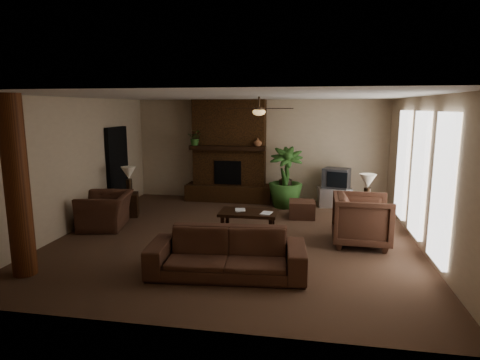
% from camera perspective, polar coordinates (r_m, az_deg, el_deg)
% --- Properties ---
extents(room_shell, '(7.00, 7.00, 7.00)m').
position_cam_1_polar(room_shell, '(7.93, -0.50, 1.62)').
color(room_shell, brown).
rests_on(room_shell, ground).
extents(fireplace, '(2.40, 0.70, 2.80)m').
position_cam_1_polar(fireplace, '(11.25, -1.53, 2.94)').
color(fireplace, '#4C2C14').
rests_on(fireplace, ground).
extents(windows, '(0.08, 3.65, 2.35)m').
position_cam_1_polar(windows, '(8.26, 24.03, 0.72)').
color(windows, white).
rests_on(windows, ground).
extents(log_column, '(0.36, 0.36, 2.80)m').
position_cam_1_polar(log_column, '(6.98, -29.04, -0.87)').
color(log_column, brown).
rests_on(log_column, ground).
extents(doorway, '(0.10, 1.00, 2.10)m').
position_cam_1_polar(doorway, '(10.79, -16.95, 1.61)').
color(doorway, black).
rests_on(doorway, ground).
extents(ceiling_fan, '(1.35, 1.35, 0.37)m').
position_cam_1_polar(ceiling_fan, '(8.08, 2.71, 9.82)').
color(ceiling_fan, '#312215').
rests_on(ceiling_fan, ceiling).
extents(sofa, '(2.49, 0.91, 0.95)m').
position_cam_1_polar(sofa, '(6.34, -1.88, -9.25)').
color(sofa, '#4D2F21').
rests_on(sofa, ground).
extents(armchair_left, '(0.97, 1.28, 1.00)m').
position_cam_1_polar(armchair_left, '(9.23, -18.53, -3.36)').
color(armchair_left, '#4D2F21').
rests_on(armchair_left, ground).
extents(armchair_right, '(1.00, 1.06, 1.07)m').
position_cam_1_polar(armchair_right, '(8.00, 16.90, -5.11)').
color(armchair_right, '#4D2F21').
rests_on(armchair_right, ground).
extents(coffee_table, '(1.20, 0.70, 0.43)m').
position_cam_1_polar(coffee_table, '(8.51, 1.17, -4.85)').
color(coffee_table, black).
rests_on(coffee_table, ground).
extents(ottoman, '(0.63, 0.63, 0.40)m').
position_cam_1_polar(ottoman, '(9.70, 8.76, -4.12)').
color(ottoman, '#4D2F21').
rests_on(ottoman, ground).
extents(tv_stand, '(0.91, 0.61, 0.50)m').
position_cam_1_polar(tv_stand, '(10.94, 13.20, -2.36)').
color(tv_stand, '#B9B9BC').
rests_on(tv_stand, ground).
extents(tv, '(0.77, 0.70, 0.52)m').
position_cam_1_polar(tv, '(10.84, 13.50, 0.26)').
color(tv, '#373739').
rests_on(tv, tv_stand).
extents(floor_vase, '(0.34, 0.34, 0.77)m').
position_cam_1_polar(floor_vase, '(10.79, 6.45, -1.34)').
color(floor_vase, '#2F221A').
rests_on(floor_vase, ground).
extents(floor_plant, '(1.03, 1.65, 0.88)m').
position_cam_1_polar(floor_plant, '(10.61, 6.44, -1.49)').
color(floor_plant, '#315C25').
rests_on(floor_plant, ground).
extents(side_table_left, '(0.64, 0.64, 0.55)m').
position_cam_1_polar(side_table_left, '(10.09, -15.67, -3.39)').
color(side_table_left, black).
rests_on(side_table_left, ground).
extents(lamp_left, '(0.42, 0.42, 0.65)m').
position_cam_1_polar(lamp_left, '(9.96, -15.51, 0.70)').
color(lamp_left, '#312215').
rests_on(lamp_left, side_table_left).
extents(side_table_right, '(0.61, 0.61, 0.55)m').
position_cam_1_polar(side_table_right, '(9.14, 17.18, -4.89)').
color(side_table_right, black).
rests_on(side_table_right, ground).
extents(lamp_right, '(0.39, 0.39, 0.65)m').
position_cam_1_polar(lamp_right, '(8.97, 17.63, -0.44)').
color(lamp_right, '#312215').
rests_on(lamp_right, side_table_right).
extents(mantel_plant, '(0.39, 0.43, 0.33)m').
position_cam_1_polar(mantel_plant, '(11.11, -6.34, 5.73)').
color(mantel_plant, '#315C25').
rests_on(mantel_plant, fireplace).
extents(mantel_vase, '(0.26, 0.27, 0.22)m').
position_cam_1_polar(mantel_vase, '(10.79, 2.53, 5.37)').
color(mantel_vase, '#915B3A').
rests_on(mantel_vase, fireplace).
extents(book_a, '(0.22, 0.07, 0.29)m').
position_cam_1_polar(book_a, '(8.51, -0.70, -3.44)').
color(book_a, '#999999').
rests_on(book_a, coffee_table).
extents(book_b, '(0.21, 0.06, 0.29)m').
position_cam_1_polar(book_b, '(8.32, 3.07, -3.77)').
color(book_b, '#999999').
rests_on(book_b, coffee_table).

